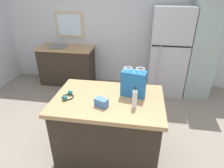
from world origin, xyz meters
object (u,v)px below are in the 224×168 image
at_px(refrigerator, 168,52).
at_px(shopping_bag, 134,83).
at_px(kitchen_island, 108,127).
at_px(bottle, 135,98).
at_px(ear_defenders, 68,96).
at_px(small_box, 101,102).
at_px(tall_cabinet, 202,47).

relative_size(refrigerator, shopping_bag, 4.96).
relative_size(kitchen_island, bottle, 5.16).
bearing_deg(kitchen_island, ear_defenders, -173.23).
relative_size(kitchen_island, ear_defenders, 6.90).
xyz_separation_m(kitchen_island, ear_defenders, (-0.51, -0.06, 0.48)).
relative_size(shopping_bag, bottle, 1.41).
bearing_deg(small_box, refrigerator, 66.51).
bearing_deg(small_box, kitchen_island, 75.38).
xyz_separation_m(bottle, ear_defenders, (-0.84, 0.09, -0.10)).
bearing_deg(small_box, ear_defenders, 165.16).
bearing_deg(bottle, tall_cabinet, 60.42).
bearing_deg(tall_cabinet, ear_defenders, -134.59).
xyz_separation_m(refrigerator, shopping_bag, (-0.63, -1.92, 0.16)).
xyz_separation_m(small_box, ear_defenders, (-0.46, 0.12, -0.03)).
distance_m(refrigerator, ear_defenders, 2.56).
relative_size(tall_cabinet, bottle, 8.10).
bearing_deg(bottle, small_box, -174.75).
bearing_deg(ear_defenders, small_box, -14.84).
bearing_deg(small_box, bottle, 5.25).
distance_m(small_box, ear_defenders, 0.48).
bearing_deg(refrigerator, small_box, -113.49).
bearing_deg(ear_defenders, tall_cabinet, 45.41).
bearing_deg(refrigerator, ear_defenders, -124.06).
bearing_deg(shopping_bag, refrigerator, 71.92).
distance_m(kitchen_island, tall_cabinet, 2.67).
height_order(shopping_bag, bottle, shopping_bag).
height_order(kitchen_island, tall_cabinet, tall_cabinet).
bearing_deg(refrigerator, bottle, -105.12).
distance_m(kitchen_island, bottle, 0.68).
distance_m(tall_cabinet, bottle, 2.54).
xyz_separation_m(shopping_bag, small_box, (-0.35, -0.32, -0.12)).
xyz_separation_m(shopping_bag, ear_defenders, (-0.80, -0.20, -0.14)).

